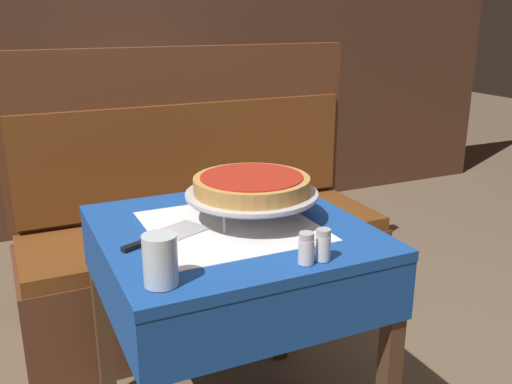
# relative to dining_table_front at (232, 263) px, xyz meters

# --- Properties ---
(dining_table_front) EXTENTS (0.74, 0.74, 0.73)m
(dining_table_front) POSITION_rel_dining_table_front_xyz_m (0.00, 0.00, 0.00)
(dining_table_front) COLOR #194799
(dining_table_front) RESTS_ON ground_plane
(dining_table_rear) EXTENTS (0.66, 0.66, 0.73)m
(dining_table_rear) POSITION_rel_dining_table_front_xyz_m (0.24, 1.68, 0.01)
(dining_table_rear) COLOR beige
(dining_table_rear) RESTS_ON ground_plane
(booth_bench) EXTENTS (1.54, 0.53, 1.18)m
(booth_bench) POSITION_rel_dining_table_front_xyz_m (0.18, 0.76, -0.28)
(booth_bench) COLOR brown
(booth_bench) RESTS_ON ground_plane
(back_wall_panel) EXTENTS (6.00, 0.04, 2.40)m
(back_wall_panel) POSITION_rel_dining_table_front_xyz_m (0.00, 2.11, 0.59)
(back_wall_panel) COLOR #4C2D1E
(back_wall_panel) RESTS_ON ground_plane
(pizza_pan_stand) EXTENTS (0.39, 0.39, 0.09)m
(pizza_pan_stand) POSITION_rel_dining_table_front_xyz_m (0.07, 0.02, 0.19)
(pizza_pan_stand) COLOR #ADADB2
(pizza_pan_stand) RESTS_ON dining_table_front
(deep_dish_pizza) EXTENTS (0.34, 0.34, 0.05)m
(deep_dish_pizza) POSITION_rel_dining_table_front_xyz_m (0.07, 0.02, 0.23)
(deep_dish_pizza) COLOR #C68E47
(deep_dish_pizza) RESTS_ON pizza_pan_stand
(pizza_server) EXTENTS (0.26, 0.16, 0.01)m
(pizza_server) POSITION_rel_dining_table_front_xyz_m (-0.19, -0.00, 0.12)
(pizza_server) COLOR #BCBCC1
(pizza_server) RESTS_ON dining_table_front
(water_glass_near) EXTENTS (0.08, 0.08, 0.12)m
(water_glass_near) POSITION_rel_dining_table_front_xyz_m (-0.28, -0.28, 0.18)
(water_glass_near) COLOR silver
(water_glass_near) RESTS_ON dining_table_front
(salt_shaker) EXTENTS (0.04, 0.04, 0.08)m
(salt_shaker) POSITION_rel_dining_table_front_xyz_m (0.07, -0.32, 0.16)
(salt_shaker) COLOR silver
(salt_shaker) RESTS_ON dining_table_front
(pepper_shaker) EXTENTS (0.04, 0.04, 0.08)m
(pepper_shaker) POSITION_rel_dining_table_front_xyz_m (0.11, -0.32, 0.16)
(pepper_shaker) COLOR silver
(pepper_shaker) RESTS_ON dining_table_front
(condiment_caddy) EXTENTS (0.13, 0.13, 0.17)m
(condiment_caddy) POSITION_rel_dining_table_front_xyz_m (0.31, 1.69, 0.16)
(condiment_caddy) COLOR black
(condiment_caddy) RESTS_ON dining_table_rear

